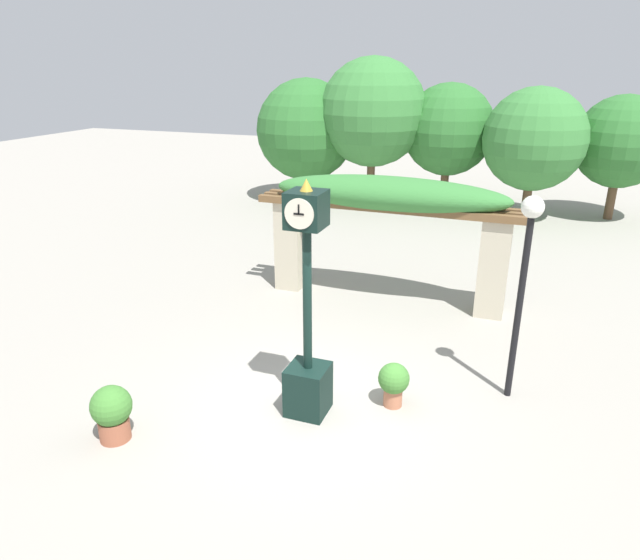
% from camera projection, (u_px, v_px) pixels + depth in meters
% --- Properties ---
extents(ground_plane, '(60.00, 60.00, 0.00)m').
position_uv_depth(ground_plane, '(310.00, 407.00, 8.57)').
color(ground_plane, gray).
extents(pedestal_clock, '(0.58, 0.58, 3.47)m').
position_uv_depth(pedestal_clock, '(308.00, 331.00, 7.99)').
color(pedestal_clock, black).
rests_on(pedestal_clock, ground).
extents(pergola, '(5.57, 1.17, 2.69)m').
position_uv_depth(pergola, '(388.00, 209.00, 11.73)').
color(pergola, '#BCB299').
rests_on(pergola, ground).
extents(potted_plant_near_left, '(0.47, 0.47, 0.69)m').
position_uv_depth(potted_plant_near_left, '(394.00, 382.00, 8.47)').
color(potted_plant_near_left, '#B26B4C').
rests_on(potted_plant_near_left, ground).
extents(potted_plant_near_right, '(0.56, 0.56, 0.80)m').
position_uv_depth(potted_plant_near_right, '(112.00, 411.00, 7.70)').
color(potted_plant_near_right, '#9E563D').
rests_on(potted_plant_near_right, ground).
extents(lamp_post, '(0.32, 0.32, 3.15)m').
position_uv_depth(lamp_post, '(526.00, 258.00, 8.08)').
color(lamp_post, black).
rests_on(lamp_post, ground).
extents(tree_line, '(13.58, 4.18, 5.07)m').
position_uv_depth(tree_line, '(426.00, 128.00, 19.24)').
color(tree_line, brown).
rests_on(tree_line, ground).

